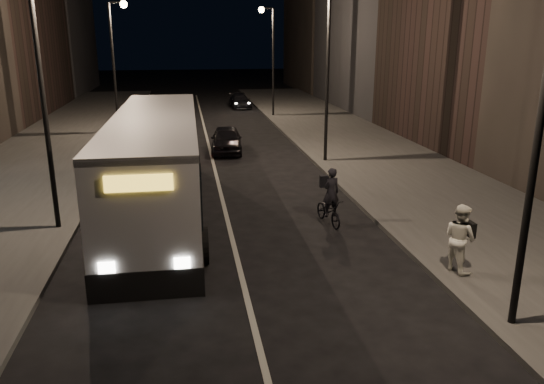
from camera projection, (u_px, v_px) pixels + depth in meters
name	position (u px, v px, depth m)	size (l,w,h in m)	color
ground	(240.00, 270.00, 14.64)	(180.00, 180.00, 0.00)	black
sidewalk_right	(367.00, 151.00, 29.18)	(7.00, 70.00, 0.16)	#383936
sidewalk_left	(42.00, 163.00, 26.54)	(7.00, 70.00, 0.16)	#383936
streetlight_right_near	(533.00, 82.00, 10.16)	(1.20, 0.44, 8.12)	black
streetlight_right_mid	(323.00, 54.00, 25.30)	(1.20, 0.44, 8.12)	black
streetlight_right_far	(270.00, 47.00, 40.43)	(1.20, 0.44, 8.12)	black
streetlight_left_near	(48.00, 65.00, 16.07)	(1.20, 0.44, 8.12)	black
streetlight_left_far	(117.00, 50.00, 33.10)	(1.20, 0.44, 8.12)	black
city_bus	(157.00, 161.00, 18.70)	(3.25, 13.37, 3.59)	silver
cyclist_on_bicycle	(329.00, 206.00, 17.99)	(0.92, 1.84, 2.03)	black
pedestrian_woman	(460.00, 238.00, 13.99)	(0.90, 0.70, 1.86)	silver
car_near	(226.00, 140.00, 29.22)	(1.65, 4.10, 1.40)	black
car_mid	(163.00, 108.00, 41.23)	(1.66, 4.77, 1.57)	#3D3D40
car_far	(240.00, 101.00, 47.14)	(1.64, 4.04, 1.17)	black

